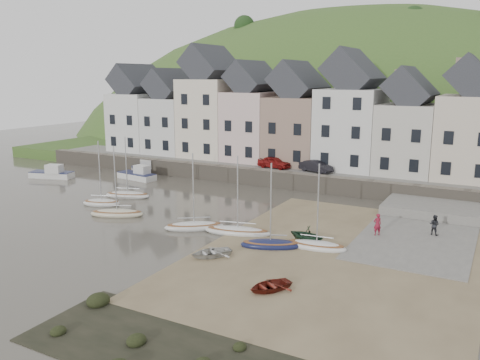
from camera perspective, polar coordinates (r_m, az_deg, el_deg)
The scene contains 26 objects.
ground at distance 38.84m, azimuth -4.26°, elevation -5.95°, with size 160.00×160.00×0.00m, color #494339.
quay_land at distance 67.08m, azimuth 10.68°, elevation 2.16°, with size 90.00×30.00×1.50m, color #3D5E25.
quay_street at distance 56.26m, azimuth 7.08°, elevation 1.24°, with size 70.00×7.00×0.10m, color slate.
seawall at distance 53.21m, azimuth 5.67°, elevation -0.06°, with size 70.00×1.20×1.80m, color slate.
beach at distance 34.44m, azimuth 11.51°, elevation -8.49°, with size 18.00×26.00×0.06m, color brown.
slipway at distance 41.09m, azimuth 20.22°, elevation -5.58°, with size 8.00×18.00×0.12m, color slate.
hillside at distance 99.03m, azimuth 12.56°, elevation -5.93°, with size 134.40×84.00×84.00m.
townhouse_terrace at distance 58.17m, azimuth 10.13°, elevation 7.24°, with size 61.05×8.00×13.93m.
sailboat_0 at distance 50.54m, azimuth -12.88°, elevation -1.69°, with size 4.82×2.88×6.32m.
sailboat_1 at distance 48.09m, azimuth -15.73°, elevation -2.52°, with size 3.92×2.66×6.32m.
sailboat_2 at distance 44.11m, azimuth -14.05°, elevation -3.74°, with size 4.87×3.34×6.32m.
sailboat_3 at distance 39.36m, azimuth -5.34°, elevation -5.33°, with size 4.66×3.98×6.32m.
sailboat_4 at distance 37.97m, azimuth -0.27°, elevation -5.93°, with size 5.43×2.75×6.32m.
sailboat_5 at distance 35.15m, azimuth 3.53°, elevation -7.43°, with size 4.49×3.06×6.32m.
sailboat_6 at distance 35.23m, azimuth 8.86°, elevation -7.51°, with size 4.39×1.95×6.32m.
motorboat_0 at distance 59.08m, azimuth -11.73°, elevation 0.64°, with size 5.21×2.42×1.70m.
motorboat_1 at distance 62.70m, azimuth -20.90°, elevation 0.74°, with size 5.43×3.07×1.70m.
motorboat_2 at distance 62.50m, azimuth -11.39°, elevation 1.26°, with size 4.81×4.77×1.70m.
rowboat_white at distance 33.36m, azimuth -3.38°, elevation -8.36°, with size 1.99×2.78×0.58m, color silver.
rowboat_green at distance 35.90m, azimuth 7.71°, elevation -6.28°, with size 2.27×2.64×1.39m, color #173320.
rowboat_red at distance 28.45m, azimuth 3.46°, elevation -12.10°, with size 1.87×2.62×0.54m, color maroon.
person_red at distance 38.66m, azimuth 15.62°, elevation -4.96°, with size 0.61×0.40×1.68m, color maroon.
person_dark at distance 40.13m, azimuth 21.57°, elevation -4.85°, with size 0.76×0.59×1.56m, color #222327.
car_left at distance 56.35m, azimuth 3.95°, elevation 2.05°, with size 1.56×3.87×1.32m, color maroon.
car_right at distance 54.49m, azimuth 8.78°, elevation 1.58°, with size 1.37×3.92×1.29m, color black.
shore_rocks at distance 23.04m, azimuth -8.21°, elevation -18.96°, with size 14.00×6.20×0.77m.
Camera 1 is at (20.14, -31.01, 11.91)m, focal length 36.86 mm.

